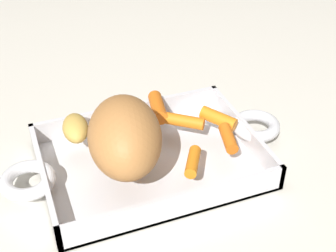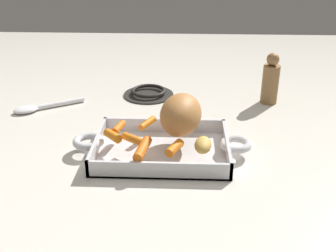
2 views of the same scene
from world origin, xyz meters
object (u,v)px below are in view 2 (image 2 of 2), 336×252
baby_carrot_short (135,140)px  pepper_mill (271,81)px  baby_carrot_northeast (147,123)px  pork_roast (181,115)px  stove_burner_rear (149,93)px  baby_carrot_long (119,127)px  serving_spoon (39,107)px  baby_carrot_northwest (142,149)px  baby_carrot_center_left (175,148)px  roasting_dish (162,149)px  potato_near_roast (203,145)px  baby_carrot_southeast (113,136)px

baby_carrot_short → pepper_mill: pepper_mill is taller
baby_carrot_northeast → baby_carrot_short: bearing=77.6°
pork_roast → stove_burner_rear: size_ratio=0.87×
baby_carrot_long → baby_carrot_northeast: (-0.06, -0.03, -0.00)m
baby_carrot_short → serving_spoon: size_ratio=0.36×
baby_carrot_northwest → baby_carrot_center_left: bearing=-174.2°
baby_carrot_center_left → pepper_mill: 0.46m
roasting_dish → baby_carrot_northwest: (0.04, 0.07, 0.04)m
serving_spoon → baby_carrot_short: bearing=108.7°
baby_carrot_long → potato_near_roast: potato_near_roast is taller
baby_carrot_long → baby_carrot_center_left: (-0.13, 0.10, 0.00)m
potato_near_roast → serving_spoon: bearing=-32.7°
baby_carrot_center_left → potato_near_roast: (-0.06, -0.01, 0.00)m
baby_carrot_southeast → stove_burner_rear: 0.37m
baby_carrot_northeast → baby_carrot_center_left: bearing=118.7°
roasting_dish → pork_roast: bearing=-145.2°
potato_near_roast → stove_burner_rear: potato_near_roast is taller
baby_carrot_northwest → baby_carrot_southeast: bearing=-38.6°
baby_carrot_long → baby_carrot_northeast: size_ratio=0.94×
baby_carrot_northeast → baby_carrot_southeast: baby_carrot_southeast is taller
potato_near_roast → baby_carrot_northeast: bearing=-42.4°
potato_near_roast → baby_carrot_short: bearing=-10.7°
serving_spoon → stove_burner_rear: bearing=172.1°
baby_carrot_northwest → serving_spoon: bearing=-43.1°
roasting_dish → stove_burner_rear: size_ratio=2.66×
baby_carrot_center_left → baby_carrot_northwest: size_ratio=0.71×
stove_burner_rear → baby_carrot_southeast: bearing=82.6°
pork_roast → baby_carrot_center_left: bearing=82.8°
baby_carrot_southeast → pepper_mill: size_ratio=0.36×
pork_roast → baby_carrot_short: size_ratio=1.98×
roasting_dish → baby_carrot_southeast: bearing=5.3°
baby_carrot_long → pepper_mill: (-0.40, -0.28, 0.02)m
pork_roast → baby_carrot_northwest: size_ratio=1.89×
baby_carrot_center_left → serving_spoon: baby_carrot_center_left is taller
baby_carrot_short → pork_roast: bearing=-150.7°
baby_carrot_long → baby_carrot_southeast: bearing=81.5°
baby_carrot_northeast → serving_spoon: bearing=-28.2°
baby_carrot_center_left → stove_burner_rear: size_ratio=0.33×
baby_carrot_northwest → pepper_mill: size_ratio=0.47×
baby_carrot_southeast → baby_carrot_short: bearing=162.9°
baby_carrot_southeast → potato_near_roast: (-0.20, 0.04, 0.00)m
baby_carrot_short → baby_carrot_long: bearing=-53.7°
baby_carrot_short → serving_spoon: bearing=-40.8°
roasting_dish → serving_spoon: roasting_dish is taller
baby_carrot_center_left → pepper_mill: size_ratio=0.34×
pork_roast → pepper_mill: pepper_mill is taller
baby_carrot_northeast → stove_burner_rear: baby_carrot_northeast is taller
baby_carrot_northwest → serving_spoon: baby_carrot_northwest is taller
baby_carrot_short → baby_carrot_northeast: (-0.02, -0.09, -0.00)m
stove_burner_rear → baby_carrot_long: bearing=82.8°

